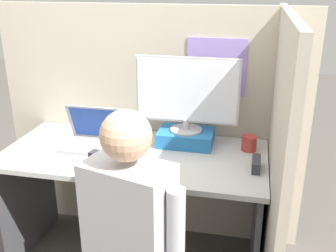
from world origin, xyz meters
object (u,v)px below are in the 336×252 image
paper_box (186,137)px  person (130,246)px  carrot_toy (133,171)px  coffee_mug (249,143)px  monitor (187,93)px  stapler (256,164)px  laptop (94,139)px

paper_box → person: (-0.05, -0.97, -0.07)m
person → carrot_toy: bearing=105.4°
paper_box → coffee_mug: bearing=-1.1°
monitor → person: (-0.05, -0.97, -0.35)m
stapler → monitor: bearing=149.4°
laptop → person: 0.95m
laptop → coffee_mug: 0.92m
monitor → coffee_mug: size_ratio=6.85×
monitor → carrot_toy: (-0.19, -0.46, -0.30)m
stapler → carrot_toy: size_ratio=0.95×
laptop → person: bearing=-59.6°
carrot_toy → stapler: bearing=19.1°
stapler → person: (-0.47, -0.72, -0.05)m
monitor → coffee_mug: monitor is taller
stapler → coffee_mug: coffee_mug is taller
laptop → person: (0.48, -0.82, -0.07)m
person → coffee_mug: bearing=66.1°
person → paper_box: bearing=87.0°
monitor → carrot_toy: 0.58m
paper_box → carrot_toy: (-0.19, -0.46, -0.02)m
carrot_toy → coffee_mug: size_ratio=1.75×
laptop → stapler: (0.95, -0.09, -0.02)m
monitor → laptop: 0.62m
carrot_toy → coffee_mug: 0.72m
monitor → paper_box: bearing=-90.0°
monitor → stapler: size_ratio=4.15×
paper_box → coffee_mug: same height
monitor → coffee_mug: (0.38, -0.01, -0.28)m
paper_box → person: size_ratio=0.26×
carrot_toy → person: size_ratio=0.12×
monitor → person: monitor is taller
monitor → laptop: bearing=-163.9°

